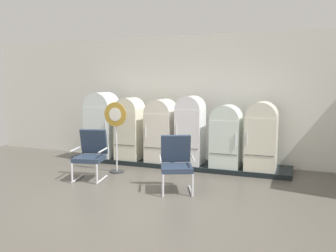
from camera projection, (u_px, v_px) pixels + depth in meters
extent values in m
cube|color=#504B43|center=(115.00, 207.00, 5.79)|extent=(12.00, 10.00, 0.05)
cube|color=silver|center=(184.00, 99.00, 8.99)|extent=(11.76, 0.12, 3.17)
cube|color=#47443F|center=(185.00, 50.00, 8.84)|extent=(11.76, 0.07, 0.06)
cube|color=black|center=(176.00, 163.00, 8.59)|extent=(5.37, 0.95, 0.11)
cube|color=white|center=(102.00, 131.00, 9.09)|extent=(0.72, 0.64, 1.29)
cylinder|color=white|center=(102.00, 106.00, 9.01)|extent=(0.72, 0.63, 0.72)
cube|color=#383838|center=(96.00, 142.00, 8.82)|extent=(0.66, 0.01, 0.01)
cylinder|color=silver|center=(106.00, 128.00, 8.66)|extent=(0.02, 0.02, 0.28)
cube|color=silver|center=(130.00, 134.00, 8.79)|extent=(0.60, 0.59, 1.22)
cylinder|color=silver|center=(129.00, 110.00, 8.71)|extent=(0.60, 0.58, 0.60)
cube|color=#383838|center=(124.00, 145.00, 8.54)|extent=(0.56, 0.01, 0.01)
cylinder|color=silver|center=(115.00, 130.00, 8.57)|extent=(0.02, 0.02, 0.28)
cube|color=silver|center=(161.00, 137.00, 8.55)|extent=(0.65, 0.69, 1.17)
cylinder|color=silver|center=(161.00, 113.00, 8.47)|extent=(0.65, 0.67, 0.65)
cube|color=#383838|center=(156.00, 148.00, 8.25)|extent=(0.60, 0.01, 0.01)
cylinder|color=silver|center=(145.00, 133.00, 8.29)|extent=(0.02, 0.02, 0.28)
cube|color=white|center=(190.00, 136.00, 8.23)|extent=(0.59, 0.58, 1.29)
cylinder|color=white|center=(190.00, 109.00, 8.15)|extent=(0.59, 0.57, 0.59)
cube|color=#383838|center=(186.00, 148.00, 7.98)|extent=(0.55, 0.01, 0.01)
cylinder|color=silver|center=(176.00, 131.00, 8.01)|extent=(0.02, 0.02, 0.28)
cube|color=silver|center=(226.00, 143.00, 7.95)|extent=(0.65, 0.59, 1.07)
cylinder|color=silver|center=(226.00, 119.00, 7.88)|extent=(0.65, 0.57, 0.65)
cube|color=#383838|center=(223.00, 154.00, 7.70)|extent=(0.60, 0.01, 0.01)
cylinder|color=silver|center=(235.00, 140.00, 7.55)|extent=(0.02, 0.02, 0.28)
cube|color=silver|center=(261.00, 143.00, 7.72)|extent=(0.65, 0.67, 1.16)
cylinder|color=silver|center=(262.00, 117.00, 7.64)|extent=(0.65, 0.66, 0.65)
cube|color=#383838|center=(259.00, 156.00, 7.42)|extent=(0.60, 0.01, 0.01)
cylinder|color=silver|center=(247.00, 139.00, 7.46)|extent=(0.02, 0.02, 0.28)
cylinder|color=silver|center=(78.00, 179.00, 7.34)|extent=(0.16, 0.59, 0.04)
cylinder|color=silver|center=(72.00, 173.00, 7.04)|extent=(0.05, 0.05, 0.38)
cylinder|color=silver|center=(102.00, 180.00, 7.26)|extent=(0.16, 0.59, 0.04)
cylinder|color=silver|center=(97.00, 174.00, 6.96)|extent=(0.05, 0.05, 0.38)
cube|color=#263346|center=(89.00, 159.00, 7.24)|extent=(0.66, 0.64, 0.09)
cube|color=#263346|center=(94.00, 141.00, 7.49)|extent=(0.58, 0.29, 0.53)
cylinder|color=silver|center=(75.00, 149.00, 7.27)|extent=(0.13, 0.48, 0.04)
cylinder|color=silver|center=(103.00, 150.00, 7.17)|extent=(0.13, 0.48, 0.04)
cylinder|color=silver|center=(162.00, 191.00, 6.49)|extent=(0.27, 0.56, 0.04)
cylinder|color=silver|center=(163.00, 185.00, 6.19)|extent=(0.05, 0.05, 0.38)
cylinder|color=silver|center=(191.00, 191.00, 6.51)|extent=(0.27, 0.56, 0.04)
cylinder|color=silver|center=(192.00, 185.00, 6.21)|extent=(0.05, 0.05, 0.38)
cube|color=#263346|center=(177.00, 168.00, 6.44)|extent=(0.73, 0.71, 0.09)
cube|color=#263346|center=(176.00, 149.00, 6.69)|extent=(0.59, 0.39, 0.53)
cylinder|color=silver|center=(160.00, 158.00, 6.41)|extent=(0.22, 0.46, 0.04)
cylinder|color=silver|center=(193.00, 158.00, 6.43)|extent=(0.22, 0.46, 0.04)
cylinder|color=#2D2D30|center=(117.00, 171.00, 7.95)|extent=(0.32, 0.32, 0.03)
cylinder|color=silver|center=(116.00, 143.00, 7.87)|extent=(0.04, 0.04, 1.28)
cylinder|color=#B2872D|center=(115.00, 114.00, 7.76)|extent=(0.54, 0.02, 0.54)
cylinder|color=white|center=(115.00, 114.00, 7.75)|extent=(0.30, 0.00, 0.30)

